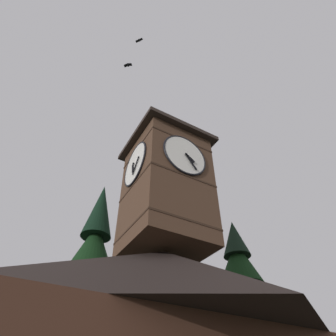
{
  "coord_description": "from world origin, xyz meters",
  "views": [
    {
      "loc": [
        3.82,
        8.85,
        2.24
      ],
      "look_at": [
        -2.54,
        -2.15,
        13.27
      ],
      "focal_mm": 30.7,
      "sensor_mm": 36.0,
      "label": 1
    }
  ],
  "objects": [
    {
      "name": "moon",
      "position": [
        -21.77,
        -32.2,
        17.01
      ],
      "size": [
        1.81,
        1.81,
        1.81
      ],
      "color": "silver"
    },
    {
      "name": "flying_bird_high",
      "position": [
        0.83,
        -0.48,
        22.78
      ],
      "size": [
        0.44,
        0.53,
        0.12
      ],
      "color": "black"
    },
    {
      "name": "pine_tree_aside",
      "position": [
        -9.29,
        -4.62,
        6.14
      ],
      "size": [
        5.78,
        5.78,
        12.9
      ],
      "color": "#473323",
      "rests_on": "ground_plane"
    },
    {
      "name": "flying_bird_low",
      "position": [
        0.84,
        -2.29,
        22.12
      ],
      "size": [
        0.58,
        0.57,
        0.17
      ],
      "color": "black"
    },
    {
      "name": "clock_tower",
      "position": [
        -2.11,
        -1.59,
        11.78
      ],
      "size": [
        4.36,
        4.36,
        9.55
      ],
      "color": "#4C3323",
      "rests_on": "building_main"
    },
    {
      "name": "pine_tree_behind",
      "position": [
        -0.4,
        -7.44,
        5.95
      ],
      "size": [
        6.07,
        6.07,
        14.59
      ],
      "color": "#473323",
      "rests_on": "ground_plane"
    }
  ]
}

